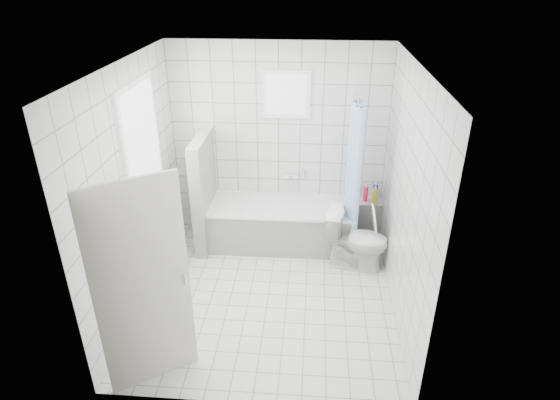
{
  "coord_description": "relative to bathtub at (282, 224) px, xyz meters",
  "views": [
    {
      "loc": [
        0.46,
        -4.28,
        3.43
      ],
      "look_at": [
        0.11,
        0.35,
        1.05
      ],
      "focal_mm": 30.0,
      "sensor_mm": 36.0,
      "label": 1
    }
  ],
  "objects": [
    {
      "name": "window_back",
      "position": [
        0.03,
        0.33,
        1.66
      ],
      "size": [
        0.5,
        0.01,
        0.5
      ],
      "primitive_type": "cube",
      "color": "white",
      "rests_on": "wall_back"
    },
    {
      "name": "window_left",
      "position": [
        -1.42,
        -0.82,
        1.31
      ],
      "size": [
        0.01,
        0.9,
        1.4
      ],
      "primitive_type": "cube",
      "color": "white",
      "rests_on": "wall_left"
    },
    {
      "name": "window_sill",
      "position": [
        -1.38,
        -0.82,
        0.57
      ],
      "size": [
        0.18,
        1.02,
        0.08
      ],
      "primitive_type": "cube",
      "color": "white",
      "rests_on": "wall_left"
    },
    {
      "name": "partition_wall",
      "position": [
        -1.01,
        -0.05,
        0.46
      ],
      "size": [
        0.15,
        0.85,
        1.5
      ],
      "primitive_type": "cube",
      "color": "white",
      "rests_on": "ground"
    },
    {
      "name": "tub_faucet",
      "position": [
        0.1,
        0.33,
        0.56
      ],
      "size": [
        0.18,
        0.06,
        0.06
      ],
      "primitive_type": "cube",
      "color": "silver",
      "rests_on": "wall_back"
    },
    {
      "name": "wall_left",
      "position": [
        -1.47,
        -1.12,
        1.01
      ],
      "size": [
        0.02,
        3.0,
        2.6
      ],
      "primitive_type": "cube",
      "color": "white",
      "rests_on": "ground"
    },
    {
      "name": "toilet",
      "position": [
        0.96,
        -0.47,
        0.09
      ],
      "size": [
        0.81,
        0.55,
        0.76
      ],
      "primitive_type": "imported",
      "rotation": [
        0.0,
        0.0,
        1.4
      ],
      "color": "white",
      "rests_on": "ground"
    },
    {
      "name": "ceiling",
      "position": [
        -0.07,
        -1.12,
        2.31
      ],
      "size": [
        3.0,
        3.0,
        0.0
      ],
      "primitive_type": "plane",
      "rotation": [
        3.14,
        0.0,
        0.0
      ],
      "color": "white",
      "rests_on": "ground"
    },
    {
      "name": "door",
      "position": [
        -0.99,
        -2.38,
        0.71
      ],
      "size": [
        0.68,
        0.48,
        2.0
      ],
      "primitive_type": "cube",
      "rotation": [
        0.0,
        0.0,
        -0.97
      ],
      "color": "silver",
      "rests_on": "ground"
    },
    {
      "name": "bathtub",
      "position": [
        0.0,
        0.0,
        0.0
      ],
      "size": [
        1.88,
        0.77,
        0.58
      ],
      "color": "white",
      "rests_on": "ground"
    },
    {
      "name": "ground",
      "position": [
        -0.07,
        -1.12,
        -0.29
      ],
      "size": [
        3.0,
        3.0,
        0.0
      ],
      "primitive_type": "plane",
      "color": "white",
      "rests_on": "ground"
    },
    {
      "name": "shower_curtain",
      "position": [
        0.88,
        -0.16,
        0.81
      ],
      "size": [
        0.14,
        0.48,
        1.78
      ],
      "primitive_type": null,
      "color": "#5393F6",
      "rests_on": "curtain_rod"
    },
    {
      "name": "sill_bottles",
      "position": [
        -1.37,
        -0.86,
        0.74
      ],
      "size": [
        0.17,
        0.79,
        0.32
      ],
      "color": "silver",
      "rests_on": "window_sill"
    },
    {
      "name": "wall_front",
      "position": [
        -0.07,
        -2.62,
        1.01
      ],
      "size": [
        2.8,
        0.02,
        2.6
      ],
      "primitive_type": "cube",
      "color": "white",
      "rests_on": "ground"
    },
    {
      "name": "curtain_rod",
      "position": [
        0.88,
        -0.02,
        1.71
      ],
      "size": [
        0.02,
        0.8,
        0.02
      ],
      "primitive_type": "cylinder",
      "rotation": [
        1.57,
        0.0,
        0.0
      ],
      "color": "silver",
      "rests_on": "wall_back"
    },
    {
      "name": "wall_back",
      "position": [
        -0.07,
        0.38,
        1.01
      ],
      "size": [
        2.8,
        0.02,
        2.6
      ],
      "primitive_type": "cube",
      "color": "white",
      "rests_on": "ground"
    },
    {
      "name": "tiled_ledge",
      "position": [
        1.18,
        0.25,
        -0.02
      ],
      "size": [
        0.4,
        0.24,
        0.55
      ],
      "primitive_type": "cube",
      "color": "white",
      "rests_on": "ground"
    },
    {
      "name": "wall_right",
      "position": [
        1.33,
        -1.12,
        1.01
      ],
      "size": [
        0.02,
        3.0,
        2.6
      ],
      "primitive_type": "cube",
      "color": "white",
      "rests_on": "ground"
    },
    {
      "name": "ledge_bottles",
      "position": [
        1.19,
        0.22,
        0.37
      ],
      "size": [
        0.19,
        0.16,
        0.24
      ],
      "color": "#1518AF",
      "rests_on": "tiled_ledge"
    }
  ]
}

